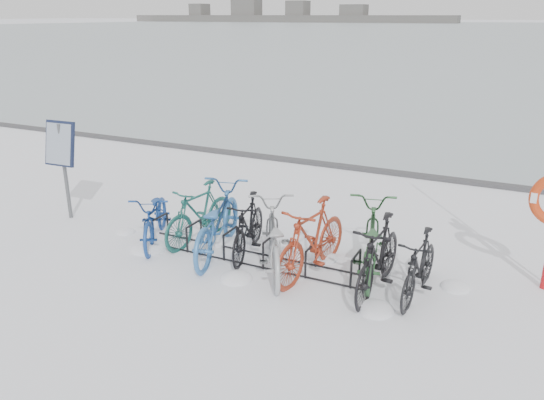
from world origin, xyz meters
The scene contains 16 objects.
ground centered at (0.00, 0.00, 0.00)m, with size 900.00×900.00×0.00m, color white.
ice_sheet centered at (0.00, 155.00, 0.01)m, with size 400.00×298.00×0.02m, color #A7B4BC.
quay_edge centered at (0.00, 5.90, 0.05)m, with size 400.00×0.25×0.10m, color #3F3F42.
bike_rack centered at (0.00, 0.00, 0.18)m, with size 4.00×0.48×0.46m.
info_board centered at (-4.10, 0.11, 1.40)m, with size 0.66×0.28×1.94m.
shoreline centered at (-122.02, 260.00, 2.79)m, with size 180.00×12.00×9.50m.
bike_0 centered at (-1.85, -0.04, 0.49)m, with size 0.65×1.86×0.98m, color navy.
bike_1 centered at (-1.17, 0.33, 0.54)m, with size 0.51×1.79×1.08m, color #1B564F.
bike_2 centered at (-0.63, 0.02, 0.59)m, with size 0.78×2.24×1.17m, color #326BAE.
bike_3 centered at (-0.13, 0.20, 0.52)m, with size 0.49×1.73×1.04m, color black.
bike_4 centered at (0.50, -0.16, 0.55)m, with size 0.73×2.11×1.11m, color #A2A6A9.
bike_5 centered at (1.09, 0.00, 0.60)m, with size 0.56×2.00×1.20m, color #9A311A.
bike_6 centered at (1.89, 0.43, 0.56)m, with size 0.74×2.14×1.12m, color #2C5C32.
bike_7 centered at (2.16, -0.10, 0.57)m, with size 0.53×1.88×1.13m, color black.
bike_8 centered at (2.72, 0.00, 0.49)m, with size 0.46×1.63×0.98m, color black.
snow_drifts centered at (0.13, -0.10, 0.00)m, with size 6.21×1.76×0.22m.
Camera 1 is at (3.78, -6.99, 3.82)m, focal length 35.00 mm.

